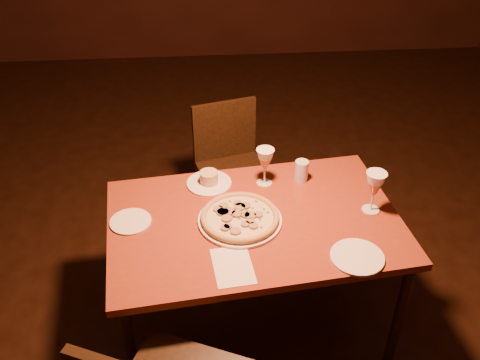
{
  "coord_description": "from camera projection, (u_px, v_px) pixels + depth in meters",
  "views": [
    {
      "loc": [
        -0.03,
        -1.86,
        2.18
      ],
      "look_at": [
        0.12,
        -0.0,
        0.86
      ],
      "focal_mm": 40.0,
      "sensor_mm": 36.0,
      "label": 1
    }
  ],
  "objects": [
    {
      "name": "menu_card",
      "position": [
        233.0,
        266.0,
        2.11
      ],
      "size": [
        0.18,
        0.24,
        0.0
      ],
      "primitive_type": "cube",
      "rotation": [
        0.0,
        0.0,
        0.11
      ],
      "color": "silver",
      "rests_on": "dining_table"
    },
    {
      "name": "wine_glass_right",
      "position": [
        374.0,
        192.0,
        2.34
      ],
      "size": [
        0.09,
        0.09,
        0.2
      ],
      "primitive_type": null,
      "color": "#C06B50",
      "rests_on": "dining_table"
    },
    {
      "name": "water_tumbler",
      "position": [
        301.0,
        171.0,
        2.56
      ],
      "size": [
        0.06,
        0.06,
        0.11
      ],
      "primitive_type": "cylinder",
      "color": "silver",
      "rests_on": "dining_table"
    },
    {
      "name": "side_plate_left",
      "position": [
        131.0,
        222.0,
        2.33
      ],
      "size": [
        0.18,
        0.18,
        0.01
      ],
      "primitive_type": "cylinder",
      "color": "white",
      "rests_on": "dining_table"
    },
    {
      "name": "side_plate_near",
      "position": [
        357.0,
        257.0,
        2.14
      ],
      "size": [
        0.22,
        0.22,
        0.01
      ],
      "primitive_type": "cylinder",
      "color": "white",
      "rests_on": "dining_table"
    },
    {
      "name": "ramekin_saucer",
      "position": [
        209.0,
        180.0,
        2.55
      ],
      "size": [
        0.21,
        0.21,
        0.07
      ],
      "color": "white",
      "rests_on": "dining_table"
    },
    {
      "name": "wine_glass_far",
      "position": [
        265.0,
        167.0,
        2.51
      ],
      "size": [
        0.09,
        0.09,
        0.19
      ],
      "primitive_type": null,
      "color": "#C06B50",
      "rests_on": "dining_table"
    },
    {
      "name": "chair_far",
      "position": [
        231.0,
        163.0,
        3.14
      ],
      "size": [
        0.47,
        0.47,
        0.79
      ],
      "rotation": [
        0.0,
        0.0,
        0.26
      ],
      "color": "black",
      "rests_on": "floor"
    },
    {
      "name": "floor",
      "position": [
        218.0,
        316.0,
        2.77
      ],
      "size": [
        7.0,
        7.0,
        0.0
      ],
      "primitive_type": "plane",
      "color": "black",
      "rests_on": "ground"
    },
    {
      "name": "dining_table",
      "position": [
        254.0,
        230.0,
        2.38
      ],
      "size": [
        1.36,
        0.95,
        0.68
      ],
      "rotation": [
        0.0,
        0.0,
        0.11
      ],
      "color": "maroon",
      "rests_on": "floor"
    },
    {
      "name": "pizza_plate",
      "position": [
        240.0,
        217.0,
        2.32
      ],
      "size": [
        0.37,
        0.37,
        0.04
      ],
      "color": "white",
      "rests_on": "dining_table"
    }
  ]
}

